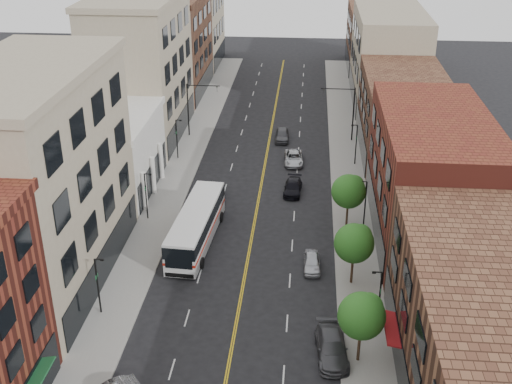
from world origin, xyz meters
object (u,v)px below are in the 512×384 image
(city_bus, at_px, (196,224))
(car_parked_far, at_px, (312,262))
(car_lane_behind, at_px, (216,192))
(car_lane_b, at_px, (294,158))
(car_lane_a, at_px, (293,187))
(car_parked_mid, at_px, (332,347))
(car_lane_c, at_px, (282,135))

(city_bus, bearing_deg, car_parked_far, -14.88)
(car_lane_behind, relative_size, car_lane_b, 0.86)
(city_bus, distance_m, car_lane_a, 14.71)
(car_parked_mid, height_order, car_lane_c, car_parked_mid)
(car_lane_b, xyz_separation_m, car_lane_c, (-1.80, 7.61, 0.09))
(car_parked_far, height_order, car_lane_a, car_lane_a)
(car_lane_behind, distance_m, car_lane_b, 13.32)
(car_lane_c, bearing_deg, car_parked_far, -83.90)
(car_parked_mid, relative_size, car_parked_far, 1.41)
(car_parked_mid, height_order, car_lane_behind, car_parked_mid)
(city_bus, bearing_deg, car_lane_behind, 91.09)
(car_parked_far, relative_size, car_lane_c, 0.85)
(city_bus, bearing_deg, car_lane_a, 56.59)
(car_parked_mid, bearing_deg, car_lane_c, 92.26)
(car_lane_behind, xyz_separation_m, car_lane_c, (6.44, 18.07, 0.07))
(car_parked_far, distance_m, car_lane_a, 15.56)
(car_parked_mid, height_order, car_lane_b, car_parked_mid)
(car_lane_c, bearing_deg, city_bus, -105.44)
(car_lane_b, relative_size, car_lane_c, 1.09)
(car_parked_far, bearing_deg, car_lane_b, 94.03)
(car_lane_a, bearing_deg, car_parked_mid, -78.93)
(car_lane_behind, height_order, car_lane_b, car_lane_behind)
(city_bus, xyz_separation_m, car_lane_behind, (0.44, 9.60, -1.29))
(car_parked_mid, xyz_separation_m, car_parked_far, (-1.51, 11.68, -0.13))
(car_lane_behind, bearing_deg, city_bus, 87.93)
(car_parked_far, bearing_deg, car_lane_behind, 126.88)
(car_parked_mid, relative_size, car_lane_b, 1.10)
(car_parked_mid, bearing_deg, car_lane_b, 90.99)
(city_bus, distance_m, car_parked_far, 11.74)
(car_lane_behind, bearing_deg, car_lane_c, -109.04)
(car_lane_behind, xyz_separation_m, car_lane_b, (8.24, 10.46, -0.02))
(car_lane_b, bearing_deg, car_parked_far, -87.44)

